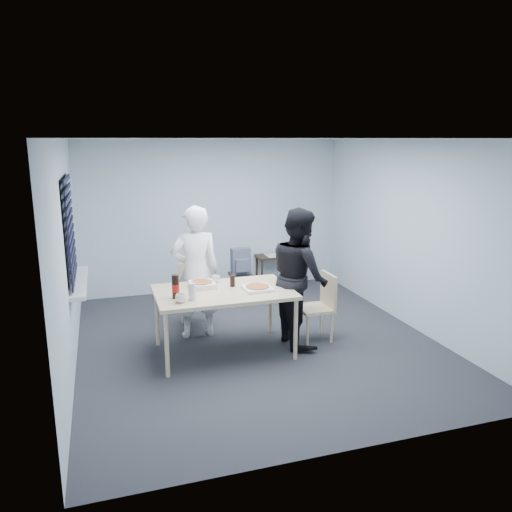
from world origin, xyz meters
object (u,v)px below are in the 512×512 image
object	(u,v)px
soda_bottle	(176,287)
person_white	(196,272)
chair_right	(321,302)
mug_a	(181,298)
mug_b	(216,279)
chair_far	(194,290)
dining_table	(224,295)
person_black	(299,277)
stool	(241,280)
backpack	(241,261)
side_table	(280,259)

from	to	relation	value
soda_bottle	person_white	bearing A→B (deg)	64.03
chair_right	person_white	bearing A→B (deg)	158.17
mug_a	mug_b	distance (m)	0.86
chair_far	chair_right	xyz separation A→B (m)	(1.48, -1.04, 0.00)
dining_table	soda_bottle	xyz separation A→B (m)	(-0.60, -0.13, 0.19)
person_black	stool	xyz separation A→B (m)	(-0.27, 1.81, -0.52)
chair_right	person_white	world-z (taller)	person_white
person_black	mug_b	world-z (taller)	person_black
person_black	stool	bearing A→B (deg)	8.43
dining_table	backpack	bearing A→B (deg)	68.05
soda_bottle	mug_a	bearing A→B (deg)	-80.61
chair_right	soda_bottle	distance (m)	1.97
person_white	mug_a	xyz separation A→B (m)	(-0.35, -0.95, -0.03)
dining_table	person_white	size ratio (longest dim) A/B	0.93
mug_a	chair_far	bearing A→B (deg)	73.64
person_white	mug_a	distance (m)	1.02
stool	soda_bottle	bearing A→B (deg)	-124.16
backpack	soda_bottle	bearing A→B (deg)	-102.90
side_table	mug_a	distance (m)	3.58
chair_far	person_white	size ratio (longest dim) A/B	0.50
stool	person_black	bearing A→B (deg)	-81.57
dining_table	stool	size ratio (longest dim) A/B	3.45
person_black	backpack	bearing A→B (deg)	8.49
dining_table	person_black	distance (m)	1.01
person_black	mug_b	distance (m)	1.06
soda_bottle	dining_table	bearing A→B (deg)	12.20
person_black	mug_b	size ratio (longest dim) A/B	17.70
person_black	chair_right	bearing A→B (deg)	-88.30
dining_table	side_table	bearing A→B (deg)	56.28
chair_far	mug_a	size ratio (longest dim) A/B	7.24
stool	person_white	bearing A→B (deg)	-128.82
dining_table	person_black	xyz separation A→B (m)	(1.00, 0.02, 0.14)
chair_right	person_white	distance (m)	1.70
chair_far	side_table	bearing A→B (deg)	37.70
person_black	mug_a	bearing A→B (deg)	101.82
person_black	mug_a	world-z (taller)	person_black
stool	mug_b	xyz separation A→B (m)	(-0.74, -1.48, 0.48)
side_table	stool	distance (m)	1.14
side_table	dining_table	bearing A→B (deg)	-123.72
side_table	mug_b	bearing A→B (deg)	-128.03
dining_table	backpack	size ratio (longest dim) A/B	3.92
person_white	soda_bottle	distance (m)	0.87
chair_far	person_black	world-z (taller)	person_black
person_white	backpack	distance (m)	1.52
mug_b	dining_table	bearing A→B (deg)	-88.55
chair_far	person_white	bearing A→B (deg)	-97.44
dining_table	mug_a	size ratio (longest dim) A/B	13.42
chair_far	mug_b	distance (m)	0.81
side_table	backpack	distance (m)	1.15
person_black	soda_bottle	size ratio (longest dim) A/B	6.39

